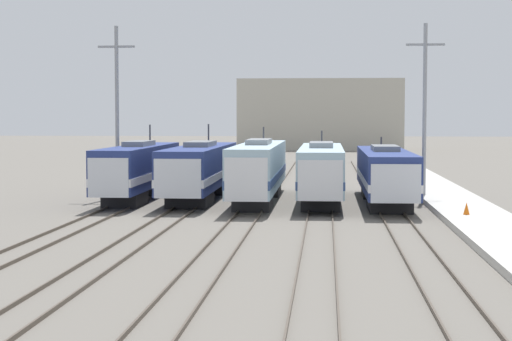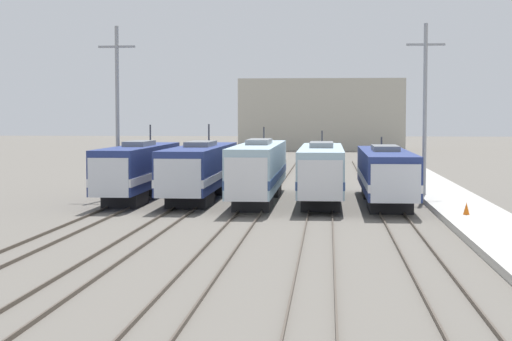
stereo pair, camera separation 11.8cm
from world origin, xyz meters
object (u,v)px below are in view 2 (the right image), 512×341
object	(u,v)px
locomotive_far_right	(386,174)
locomotive_far_left	(138,170)
locomotive_center_left	(200,170)
locomotive_center	(259,170)
traffic_cone	(466,209)
catenary_tower_left	(117,108)
catenary_tower_right	(425,107)
locomotive_center_right	(321,172)

from	to	relation	value
locomotive_far_right	locomotive_far_left	bearing A→B (deg)	175.50
locomotive_center_left	locomotive_center	world-z (taller)	locomotive_center_left
traffic_cone	locomotive_far_left	bearing A→B (deg)	153.93
locomotive_center	traffic_cone	size ratio (longest dim) A/B	28.02
catenary_tower_left	locomotive_center_left	bearing A→B (deg)	-11.43
locomotive_far_left	catenary_tower_right	distance (m)	20.49
locomotive_center	catenary_tower_left	world-z (taller)	catenary_tower_left
catenary_tower_left	traffic_cone	size ratio (longest dim) A/B	17.94
locomotive_center	catenary_tower_right	distance (m)	12.46
locomotive_far_left	locomotive_far_right	bearing A→B (deg)	-4.50
locomotive_center	locomotive_far_right	size ratio (longest dim) A/B	1.04
locomotive_center_left	traffic_cone	world-z (taller)	locomotive_center_left
locomotive_center	catenary_tower_left	size ratio (longest dim) A/B	1.56
catenary_tower_right	traffic_cone	bearing A→B (deg)	-85.33
traffic_cone	locomotive_far_right	bearing A→B (deg)	113.66
locomotive_center_right	locomotive_far_right	xyz separation A→B (m)	(4.26, -0.58, -0.10)
locomotive_center	catenary_tower_right	bearing A→B (deg)	13.04
locomotive_center_right	traffic_cone	size ratio (longest dim) A/B	26.16
locomotive_center_left	traffic_cone	xyz separation A→B (m)	(16.67, -11.00, -1.40)
locomotive_center_right	catenary_tower_right	bearing A→B (deg)	21.13
locomotive_far_right	traffic_cone	xyz separation A→B (m)	(3.90, -8.90, -1.31)
locomotive_far_left	locomotive_center_left	bearing A→B (deg)	10.12
locomotive_center_left	traffic_cone	size ratio (longest dim) A/B	27.52
locomotive_center	traffic_cone	xyz separation A→B (m)	(12.41, -9.60, -1.49)
locomotive_far_left	traffic_cone	xyz separation A→B (m)	(20.93, -10.24, -1.41)
locomotive_far_right	catenary_tower_left	distance (m)	19.73
catenary_tower_left	traffic_cone	distance (m)	26.53
locomotive_center_right	catenary_tower_left	size ratio (longest dim) A/B	1.46
locomotive_center	catenary_tower_right	size ratio (longest dim) A/B	1.56
locomotive_far_right	catenary_tower_left	bearing A→B (deg)	169.98
catenary_tower_right	traffic_cone	world-z (taller)	catenary_tower_right
catenary_tower_left	traffic_cone	xyz separation A→B (m)	(22.83, -12.24, -5.75)
locomotive_center_left	catenary_tower_left	bearing A→B (deg)	168.57
catenary_tower_left	locomotive_far_right	bearing A→B (deg)	-10.02
locomotive_center	locomotive_center_left	bearing A→B (deg)	161.81
locomotive_center_right	locomotive_far_right	world-z (taller)	locomotive_center_right
locomotive_far_left	catenary_tower_left	xyz separation A→B (m)	(-1.90, 2.00, 4.34)
catenary_tower_right	locomotive_far_right	bearing A→B (deg)	-130.90
locomotive_far_left	locomotive_center_right	distance (m)	12.79
locomotive_far_right	traffic_cone	bearing A→B (deg)	-66.34
locomotive_far_left	catenary_tower_right	xyz separation A→B (m)	(19.93, 2.00, 4.34)
locomotive_far_left	locomotive_center_right	size ratio (longest dim) A/B	0.96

